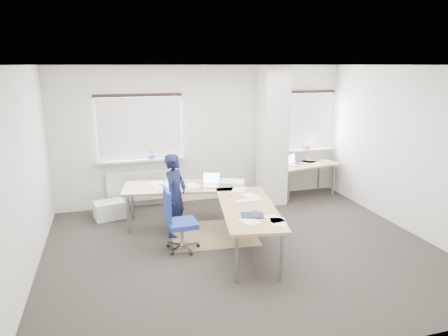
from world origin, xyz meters
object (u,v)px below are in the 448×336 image
object	(u,v)px
task_chair	(180,234)
person	(175,195)
desk_side	(305,165)
desk_main	(215,197)

from	to	relation	value
task_chair	person	world-z (taller)	person
desk_side	person	size ratio (longest dim) A/B	1.07
desk_side	task_chair	xyz separation A→B (m)	(-3.10, -1.91, -0.41)
person	desk_side	bearing A→B (deg)	-30.28
desk_main	desk_side	bearing A→B (deg)	42.37
person	task_chair	bearing A→B (deg)	-147.39
desk_side	person	distance (m)	3.33
desk_main	person	world-z (taller)	person
desk_side	person	bearing A→B (deg)	-167.00
desk_side	task_chair	size ratio (longest dim) A/B	1.50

